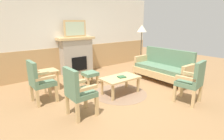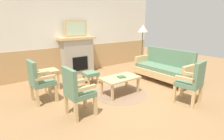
{
  "view_description": "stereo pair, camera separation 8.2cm",
  "coord_description": "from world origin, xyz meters",
  "px_view_note": "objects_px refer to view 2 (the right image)",
  "views": [
    {
      "loc": [
        -2.79,
        -3.16,
        1.79
      ],
      "look_at": [
        0.0,
        0.35,
        0.55
      ],
      "focal_mm": 28.13,
      "sensor_mm": 36.0,
      "label": 1
    },
    {
      "loc": [
        -2.72,
        -3.21,
        1.79
      ],
      "look_at": [
        0.0,
        0.35,
        0.55
      ],
      "focal_mm": 28.13,
      "sensor_mm": 36.0,
      "label": 2
    }
  ],
  "objects_px": {
    "fireplace": "(78,55)",
    "side_table": "(49,74)",
    "framed_picture": "(76,29)",
    "couch": "(163,69)",
    "coffee_table": "(120,79)",
    "floor_lamp_by_couch": "(143,31)",
    "footstool": "(90,74)",
    "armchair_by_window_left": "(39,80)",
    "book_on_table": "(121,77)",
    "armchair_near_fireplace": "(76,90)",
    "armchair_front_left": "(192,81)"
  },
  "relations": [
    {
      "from": "armchair_near_fireplace",
      "to": "book_on_table",
      "type": "bearing_deg",
      "value": 12.44
    },
    {
      "from": "armchair_near_fireplace",
      "to": "armchair_front_left",
      "type": "distance_m",
      "value": 2.49
    },
    {
      "from": "framed_picture",
      "to": "footstool",
      "type": "bearing_deg",
      "value": -100.21
    },
    {
      "from": "couch",
      "to": "coffee_table",
      "type": "bearing_deg",
      "value": 178.2
    },
    {
      "from": "book_on_table",
      "to": "armchair_by_window_left",
      "type": "xyz_separation_m",
      "value": [
        -1.77,
        0.77,
        0.08
      ]
    },
    {
      "from": "coffee_table",
      "to": "armchair_front_left",
      "type": "height_order",
      "value": "armchair_front_left"
    },
    {
      "from": "framed_picture",
      "to": "floor_lamp_by_couch",
      "type": "relative_size",
      "value": 0.48
    },
    {
      "from": "footstool",
      "to": "side_table",
      "type": "xyz_separation_m",
      "value": [
        -1.11,
        0.27,
        0.15
      ]
    },
    {
      "from": "framed_picture",
      "to": "couch",
      "type": "height_order",
      "value": "framed_picture"
    },
    {
      "from": "book_on_table",
      "to": "armchair_front_left",
      "type": "distance_m",
      "value": 1.62
    },
    {
      "from": "footstool",
      "to": "armchair_near_fireplace",
      "type": "distance_m",
      "value": 1.87
    },
    {
      "from": "fireplace",
      "to": "footstool",
      "type": "bearing_deg",
      "value": -100.21
    },
    {
      "from": "framed_picture",
      "to": "coffee_table",
      "type": "height_order",
      "value": "framed_picture"
    },
    {
      "from": "fireplace",
      "to": "coffee_table",
      "type": "height_order",
      "value": "fireplace"
    },
    {
      "from": "floor_lamp_by_couch",
      "to": "footstool",
      "type": "bearing_deg",
      "value": -177.27
    },
    {
      "from": "couch",
      "to": "armchair_near_fireplace",
      "type": "relative_size",
      "value": 1.84
    },
    {
      "from": "book_on_table",
      "to": "armchair_by_window_left",
      "type": "height_order",
      "value": "armchair_by_window_left"
    },
    {
      "from": "armchair_near_fireplace",
      "to": "armchair_front_left",
      "type": "relative_size",
      "value": 1.0
    },
    {
      "from": "framed_picture",
      "to": "armchair_by_window_left",
      "type": "relative_size",
      "value": 0.82
    },
    {
      "from": "coffee_table",
      "to": "fireplace",
      "type": "bearing_deg",
      "value": 89.82
    },
    {
      "from": "coffee_table",
      "to": "armchair_front_left",
      "type": "xyz_separation_m",
      "value": [
        0.89,
        -1.39,
        0.15
      ]
    },
    {
      "from": "armchair_by_window_left",
      "to": "side_table",
      "type": "bearing_deg",
      "value": 56.93
    },
    {
      "from": "framed_picture",
      "to": "side_table",
      "type": "distance_m",
      "value": 1.99
    },
    {
      "from": "coffee_table",
      "to": "armchair_near_fireplace",
      "type": "height_order",
      "value": "armchair_near_fireplace"
    },
    {
      "from": "coffee_table",
      "to": "armchair_by_window_left",
      "type": "xyz_separation_m",
      "value": [
        -1.75,
        0.74,
        0.15
      ]
    },
    {
      "from": "fireplace",
      "to": "couch",
      "type": "distance_m",
      "value": 2.94
    },
    {
      "from": "armchair_by_window_left",
      "to": "side_table",
      "type": "height_order",
      "value": "armchair_by_window_left"
    },
    {
      "from": "framed_picture",
      "to": "armchair_by_window_left",
      "type": "distance_m",
      "value": 2.6
    },
    {
      "from": "armchair_front_left",
      "to": "armchair_near_fireplace",
      "type": "bearing_deg",
      "value": 154.96
    },
    {
      "from": "side_table",
      "to": "armchair_by_window_left",
      "type": "bearing_deg",
      "value": -123.07
    },
    {
      "from": "armchair_near_fireplace",
      "to": "armchair_front_left",
      "type": "xyz_separation_m",
      "value": [
        2.26,
        -1.06,
        0.0
      ]
    },
    {
      "from": "couch",
      "to": "floor_lamp_by_couch",
      "type": "xyz_separation_m",
      "value": [
        0.38,
        1.28,
        1.05
      ]
    },
    {
      "from": "fireplace",
      "to": "framed_picture",
      "type": "bearing_deg",
      "value": 90.0
    },
    {
      "from": "book_on_table",
      "to": "footstool",
      "type": "bearing_deg",
      "value": 101.27
    },
    {
      "from": "armchair_near_fireplace",
      "to": "floor_lamp_by_couch",
      "type": "distance_m",
      "value": 3.88
    },
    {
      "from": "coffee_table",
      "to": "couch",
      "type": "bearing_deg",
      "value": -1.8
    },
    {
      "from": "framed_picture",
      "to": "armchair_front_left",
      "type": "xyz_separation_m",
      "value": [
        0.89,
        -3.74,
        -1.02
      ]
    },
    {
      "from": "armchair_front_left",
      "to": "floor_lamp_by_couch",
      "type": "height_order",
      "value": "floor_lamp_by_couch"
    },
    {
      "from": "framed_picture",
      "to": "armchair_near_fireplace",
      "type": "distance_m",
      "value": 3.18
    },
    {
      "from": "fireplace",
      "to": "armchair_near_fireplace",
      "type": "bearing_deg",
      "value": -117.1
    },
    {
      "from": "couch",
      "to": "coffee_table",
      "type": "height_order",
      "value": "couch"
    },
    {
      "from": "armchair_by_window_left",
      "to": "side_table",
      "type": "relative_size",
      "value": 1.78
    },
    {
      "from": "coffee_table",
      "to": "floor_lamp_by_couch",
      "type": "distance_m",
      "value": 2.63
    },
    {
      "from": "framed_picture",
      "to": "armchair_near_fireplace",
      "type": "height_order",
      "value": "framed_picture"
    },
    {
      "from": "couch",
      "to": "armchair_by_window_left",
      "type": "bearing_deg",
      "value": 167.08
    },
    {
      "from": "framed_picture",
      "to": "footstool",
      "type": "xyz_separation_m",
      "value": [
        -0.22,
        -1.24,
        -1.28
      ]
    },
    {
      "from": "fireplace",
      "to": "side_table",
      "type": "xyz_separation_m",
      "value": [
        -1.33,
        -0.96,
        -0.22
      ]
    },
    {
      "from": "book_on_table",
      "to": "floor_lamp_by_couch",
      "type": "relative_size",
      "value": 0.11
    },
    {
      "from": "couch",
      "to": "coffee_table",
      "type": "xyz_separation_m",
      "value": [
        -1.68,
        0.05,
        -0.01
      ]
    },
    {
      "from": "couch",
      "to": "side_table",
      "type": "height_order",
      "value": "couch"
    }
  ]
}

